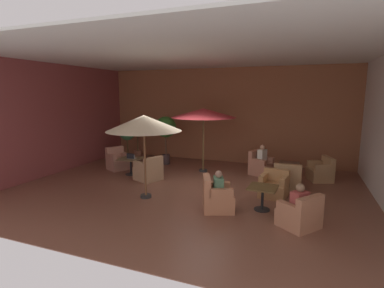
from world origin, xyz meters
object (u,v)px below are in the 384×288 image
(armchair_front_left_north, at_px, (149,171))
(open_laptop, at_px, (131,157))
(armchair_front_left_east, at_px, (118,161))
(iced_drink_cup, at_px, (134,156))
(patron_by_window, at_px, (300,199))
(armchair_mid_center_north, at_px, (274,186))
(armchair_mid_center_east, at_px, (217,198))
(patron_blue_shirt, at_px, (219,184))
(armchair_front_right_east, at_px, (287,180))
(cafe_table_mid_center, at_px, (263,192))
(patio_umbrella_center_beige, at_px, (204,113))
(cafe_table_front_right, at_px, (289,167))
(potted_tree_mid_right, at_px, (166,129))
(armchair_mid_center_south, at_px, (300,215))
(patio_umbrella_tall_red, at_px, (144,123))
(armchair_front_right_south, at_px, (321,172))
(patron_with_friend, at_px, (262,155))
(cafe_table_front_left, at_px, (131,162))
(armchair_front_right_north, at_px, (261,166))
(potted_tree_left_corner, at_px, (127,136))
(potted_tree_mid_left, at_px, (137,130))

(armchair_front_left_north, distance_m, open_laptop, 1.05)
(armchair_front_left_north, bearing_deg, armchair_front_left_east, 155.09)
(armchair_front_left_east, distance_m, iced_drink_cup, 1.12)
(patron_by_window, bearing_deg, open_laptop, 158.14)
(armchair_mid_center_north, bearing_deg, armchair_mid_center_east, -128.59)
(armchair_front_left_east, relative_size, patron_blue_shirt, 1.64)
(armchair_front_right_east, height_order, cafe_table_mid_center, armchair_front_right_east)
(armchair_front_left_north, bearing_deg, patio_umbrella_center_beige, 51.85)
(cafe_table_front_right, height_order, potted_tree_mid_right, potted_tree_mid_right)
(armchair_mid_center_south, relative_size, patio_umbrella_tall_red, 0.44)
(armchair_front_right_south, relative_size, patron_with_friend, 1.46)
(armchair_front_right_south, bearing_deg, patron_with_friend, 178.80)
(armchair_front_right_east, xyz_separation_m, iced_drink_cup, (-5.50, -0.09, 0.35))
(cafe_table_mid_center, xyz_separation_m, patio_umbrella_tall_red, (-3.29, -0.27, 1.69))
(cafe_table_front_left, height_order, armchair_front_right_south, armchair_front_right_south)
(armchair_front_right_north, bearing_deg, armchair_mid_center_south, -70.75)
(iced_drink_cup, bearing_deg, potted_tree_mid_right, 77.07)
(potted_tree_mid_right, height_order, patron_blue_shirt, potted_tree_mid_right)
(patio_umbrella_tall_red, bearing_deg, cafe_table_front_right, 41.06)
(armchair_mid_center_south, bearing_deg, cafe_table_front_left, 157.90)
(armchair_front_left_north, distance_m, armchair_front_right_north, 4.15)
(armchair_front_right_east, distance_m, patron_blue_shirt, 2.83)
(potted_tree_left_corner, bearing_deg, armchair_front_left_east, -76.19)
(cafe_table_front_right, xyz_separation_m, armchair_front_right_north, (-1.02, 0.45, -0.13))
(armchair_front_left_north, xyz_separation_m, patio_umbrella_center_beige, (1.40, 1.78, 1.94))
(cafe_table_mid_center, height_order, patron_by_window, patron_by_window)
(potted_tree_mid_left, bearing_deg, armchair_front_left_north, -53.20)
(armchair_front_right_south, xyz_separation_m, iced_drink_cup, (-6.52, -1.59, 0.37))
(armchair_front_right_south, bearing_deg, armchair_mid_center_east, -124.36)
(cafe_table_front_right, bearing_deg, armchair_front_right_east, -89.01)
(armchair_front_left_east, distance_m, patron_blue_shirt, 5.59)
(armchair_front_left_north, relative_size, armchair_front_right_east, 1.14)
(open_laptop, bearing_deg, armchair_front_left_north, -20.85)
(patio_umbrella_tall_red, bearing_deg, patron_by_window, -5.93)
(cafe_table_mid_center, xyz_separation_m, potted_tree_mid_left, (-6.47, 4.51, 0.80))
(armchair_front_left_east, bearing_deg, armchair_front_left_north, -24.91)
(armchair_front_left_north, xyz_separation_m, patron_by_window, (4.98, -2.02, 0.34))
(patron_with_friend, bearing_deg, armchair_mid_center_south, -71.14)
(potted_tree_mid_right, relative_size, open_laptop, 6.56)
(patron_by_window, relative_size, open_laptop, 1.97)
(cafe_table_front_left, relative_size, armchair_mid_center_south, 0.80)
(armchair_mid_center_south, bearing_deg, armchair_mid_center_east, 171.89)
(potted_tree_mid_left, bearing_deg, armchair_front_right_east, -20.44)
(armchair_front_right_south, bearing_deg, armchair_front_right_east, -124.27)
(armchair_mid_center_east, height_order, patron_by_window, patron_by_window)
(armchair_front_right_north, relative_size, iced_drink_cup, 8.87)
(armchair_front_left_north, xyz_separation_m, cafe_table_mid_center, (4.08, -1.31, 0.15))
(armchair_mid_center_east, xyz_separation_m, patron_by_window, (2.00, -0.27, 0.33))
(potted_tree_left_corner, bearing_deg, potted_tree_mid_right, 10.88)
(open_laptop, bearing_deg, patron_with_friend, 21.61)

